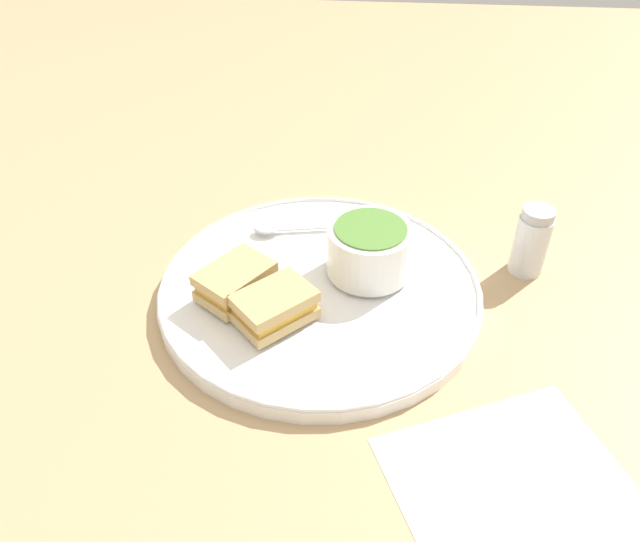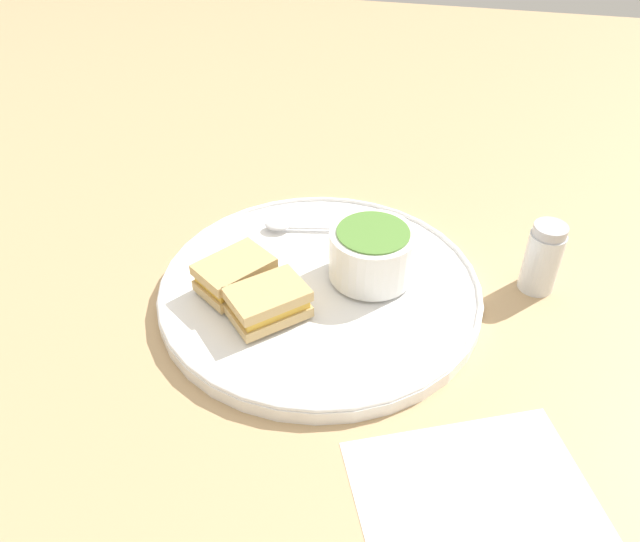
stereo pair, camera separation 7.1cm
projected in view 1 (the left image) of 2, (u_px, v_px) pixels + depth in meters
name	position (u px, v px, depth m)	size (l,w,h in m)	color
ground_plane	(320.00, 296.00, 0.74)	(2.40, 2.40, 0.00)	tan
plate	(320.00, 289.00, 0.73)	(0.38, 0.38, 0.02)	white
soup_bowl	(369.00, 249.00, 0.72)	(0.10, 0.10, 0.06)	white
spoon	(275.00, 228.00, 0.80)	(0.12, 0.04, 0.01)	silver
sandwich_half_near	(235.00, 281.00, 0.70)	(0.09, 0.10, 0.04)	tan
sandwich_half_far	(275.00, 306.00, 0.66)	(0.10, 0.10, 0.04)	tan
salt_shaker	(531.00, 241.00, 0.75)	(0.04, 0.04, 0.09)	silver
menu_sheet	(541.00, 530.00, 0.51)	(0.29, 0.32, 0.00)	white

